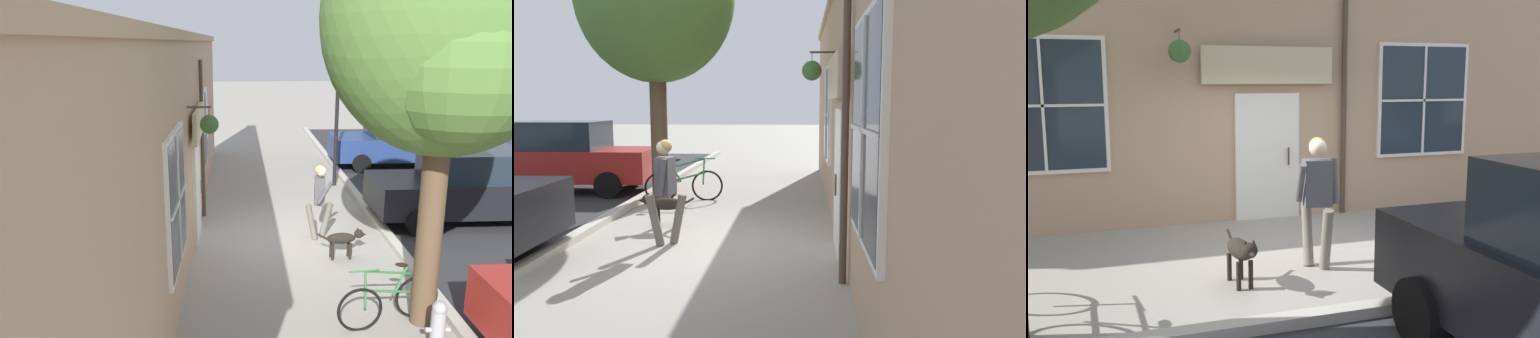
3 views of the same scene
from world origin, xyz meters
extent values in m
plane|color=gray|center=(0.00, 0.00, 0.00)|extent=(90.00, 90.00, 0.00)
cube|color=#B2ADA3|center=(2.00, 0.00, 0.06)|extent=(0.20, 28.00, 0.12)
cube|color=tan|center=(-2.35, 0.00, 2.10)|extent=(0.30, 18.00, 4.20)
cube|color=white|center=(-2.18, 0.24, 1.05)|extent=(0.10, 1.10, 2.10)
cube|color=#232D38|center=(-2.15, 0.24, 1.00)|extent=(0.03, 0.90, 1.90)
cylinder|color=#47382D|center=(-2.09, 0.59, 1.05)|extent=(0.03, 0.03, 0.30)
cube|color=beige|center=(-2.08, 0.24, 2.55)|extent=(0.08, 2.20, 0.60)
cylinder|color=#47382D|center=(-2.12, 1.60, 1.89)|extent=(0.09, 0.09, 3.78)
cylinder|color=#47382D|center=(-1.96, -1.23, 3.05)|extent=(0.44, 0.04, 0.04)
cylinder|color=#47382D|center=(-1.78, -1.23, 2.87)|extent=(0.01, 0.01, 0.34)
cone|color=#2D2823|center=(-1.78, -1.23, 2.65)|extent=(0.32, 0.32, 0.18)
sphere|color=#3D6B33|center=(-1.78, -1.23, 2.74)|extent=(0.34, 0.34, 0.34)
cube|color=white|center=(-2.18, -3.17, 1.95)|extent=(0.08, 1.82, 2.02)
cube|color=#232D38|center=(-2.15, -3.17, 1.95)|extent=(0.03, 1.70, 1.90)
cube|color=white|center=(-2.13, -3.17, 1.95)|extent=(0.04, 0.04, 1.90)
cube|color=white|center=(-2.13, -3.17, 1.95)|extent=(0.04, 1.70, 0.04)
cube|color=white|center=(-2.18, 3.19, 1.95)|extent=(0.08, 1.82, 2.02)
cube|color=#232D38|center=(-2.15, 3.19, 1.95)|extent=(0.03, 1.70, 1.90)
cube|color=white|center=(-2.13, 3.19, 1.95)|extent=(0.04, 0.04, 1.90)
cube|color=white|center=(-2.13, 3.19, 1.95)|extent=(0.04, 1.70, 0.04)
cylinder|color=#6B665B|center=(0.64, 0.13, 0.39)|extent=(0.31, 0.17, 0.80)
cylinder|color=#6B665B|center=(0.30, 0.01, 0.39)|extent=(0.31, 0.17, 0.80)
cube|color=#4C4C51|center=(0.47, 0.07, 1.08)|extent=(0.26, 0.37, 0.58)
sphere|color=beige|center=(0.49, 0.06, 1.51)|extent=(0.22, 0.22, 0.22)
sphere|color=tan|center=(0.46, 0.07, 1.53)|extent=(0.21, 0.21, 0.21)
cylinder|color=#4C4C51|center=(0.46, 0.30, 1.09)|extent=(0.17, 0.10, 0.57)
cylinder|color=#4C4C51|center=(0.54, -0.17, 1.11)|extent=(0.34, 0.13, 0.52)
ellipsoid|color=black|center=(0.74, -0.99, 0.42)|extent=(0.60, 0.27, 0.21)
cylinder|color=black|center=(0.91, -0.91, 0.16)|extent=(0.06, 0.06, 0.33)
cylinder|color=black|center=(0.92, -1.05, 0.16)|extent=(0.06, 0.06, 0.33)
cylinder|color=black|center=(0.56, -0.93, 0.16)|extent=(0.06, 0.06, 0.33)
cylinder|color=black|center=(0.57, -1.08, 0.16)|extent=(0.06, 0.06, 0.33)
sphere|color=black|center=(1.10, -0.97, 0.50)|extent=(0.18, 0.18, 0.18)
cone|color=black|center=(1.20, -0.96, 0.48)|extent=(0.11, 0.10, 0.09)
cone|color=black|center=(1.08, -0.92, 0.59)|extent=(0.06, 0.06, 0.07)
cone|color=black|center=(1.09, -1.02, 0.59)|extent=(0.06, 0.06, 0.07)
cylinder|color=black|center=(0.37, -1.02, 0.47)|extent=(0.21, 0.05, 0.14)
cylinder|color=brown|center=(1.53, -3.35, 1.65)|extent=(0.37, 0.37, 3.31)
sphere|color=#4C7533|center=(1.49, -3.92, 3.91)|extent=(2.06, 2.06, 2.06)
torus|color=black|center=(0.51, -3.54, 0.33)|extent=(0.70, 0.14, 0.70)
torus|color=black|center=(1.49, -3.18, 0.33)|extent=(0.70, 0.14, 0.70)
cylinder|color=#33723F|center=(1.00, -3.36, 0.53)|extent=(0.93, 0.37, 0.25)
cylinder|color=#33723F|center=(1.17, -3.30, 0.67)|extent=(0.25, 0.12, 0.46)
cylinder|color=#33723F|center=(0.95, -3.38, 0.85)|extent=(0.78, 0.32, 0.22)
cylinder|color=#33723F|center=(0.58, -3.51, 0.65)|extent=(0.08, 0.06, 0.58)
cylinder|color=#33723F|center=(0.55, -3.52, 0.95)|extent=(0.46, 0.09, 0.03)
ellipsoid|color=black|center=(1.17, -3.30, 0.93)|extent=(0.27, 0.18, 0.11)
cube|color=maroon|center=(4.19, -4.47, 0.69)|extent=(4.33, 1.83, 0.76)
cube|color=#1E2833|center=(4.41, -4.46, 1.41)|extent=(2.26, 1.59, 0.68)
cylinder|color=black|center=(2.87, -5.37, 0.31)|extent=(0.62, 0.19, 0.62)
cylinder|color=black|center=(2.85, -3.61, 0.31)|extent=(0.62, 0.19, 0.62)
cylinder|color=black|center=(5.54, -5.32, 0.31)|extent=(0.62, 0.19, 0.62)
cylinder|color=black|center=(2.72, 0.12, 0.31)|extent=(0.62, 0.19, 0.62)
cylinder|color=#99999E|center=(1.45, -4.11, 0.31)|extent=(0.20, 0.20, 0.62)
sphere|color=#99999E|center=(1.45, -4.11, 0.67)|extent=(0.20, 0.20, 0.20)
cylinder|color=#99999E|center=(1.57, -4.11, 0.34)|extent=(0.10, 0.07, 0.07)
cylinder|color=#99999E|center=(1.33, -4.11, 0.34)|extent=(0.10, 0.07, 0.07)
camera|label=1|loc=(-1.26, -10.10, 4.17)|focal=35.00mm
camera|label=2|loc=(-1.60, 7.51, 2.17)|focal=35.00mm
camera|label=3|loc=(6.84, -2.54, 2.35)|focal=40.00mm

